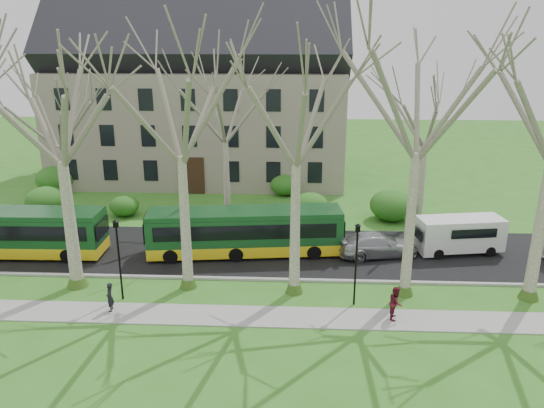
{
  "coord_description": "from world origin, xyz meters",
  "views": [
    {
      "loc": [
        2.99,
        -25.37,
        13.27
      ],
      "look_at": [
        1.61,
        3.0,
        4.04
      ],
      "focal_mm": 35.0,
      "sensor_mm": 36.0,
      "label": 1
    }
  ],
  "objects_px": {
    "bus_lead": "(6,232)",
    "sedan": "(377,245)",
    "pedestrian_b": "(396,303)",
    "pedestrian_a": "(110,297)",
    "van_a": "(459,235)",
    "bus_follow": "(245,231)"
  },
  "relations": [
    {
      "from": "bus_lead",
      "to": "bus_follow",
      "type": "relative_size",
      "value": 1.0
    },
    {
      "from": "van_a",
      "to": "pedestrian_b",
      "type": "bearing_deg",
      "value": -132.09
    },
    {
      "from": "sedan",
      "to": "pedestrian_b",
      "type": "relative_size",
      "value": 3.04
    },
    {
      "from": "bus_follow",
      "to": "pedestrian_b",
      "type": "height_order",
      "value": "bus_follow"
    },
    {
      "from": "bus_follow",
      "to": "van_a",
      "type": "height_order",
      "value": "bus_follow"
    },
    {
      "from": "pedestrian_a",
      "to": "pedestrian_b",
      "type": "xyz_separation_m",
      "value": [
        13.99,
        -0.03,
        0.08
      ]
    },
    {
      "from": "bus_follow",
      "to": "sedan",
      "type": "xyz_separation_m",
      "value": [
        8.16,
        0.1,
        -0.76
      ]
    },
    {
      "from": "bus_follow",
      "to": "van_a",
      "type": "relative_size",
      "value": 2.27
    },
    {
      "from": "sedan",
      "to": "van_a",
      "type": "xyz_separation_m",
      "value": [
        5.18,
        0.76,
        0.41
      ]
    },
    {
      "from": "sedan",
      "to": "van_a",
      "type": "relative_size",
      "value": 0.96
    },
    {
      "from": "bus_lead",
      "to": "sedan",
      "type": "distance_m",
      "value": 22.88
    },
    {
      "from": "van_a",
      "to": "bus_lead",
      "type": "bearing_deg",
      "value": 174.09
    },
    {
      "from": "van_a",
      "to": "bus_follow",
      "type": "bearing_deg",
      "value": 174.34
    },
    {
      "from": "bus_follow",
      "to": "sedan",
      "type": "height_order",
      "value": "bus_follow"
    },
    {
      "from": "bus_lead",
      "to": "pedestrian_a",
      "type": "height_order",
      "value": "bus_lead"
    },
    {
      "from": "van_a",
      "to": "pedestrian_b",
      "type": "distance_m",
      "value": 9.91
    },
    {
      "from": "bus_lead",
      "to": "van_a",
      "type": "distance_m",
      "value": 28.09
    },
    {
      "from": "bus_lead",
      "to": "van_a",
      "type": "relative_size",
      "value": 2.28
    },
    {
      "from": "pedestrian_b",
      "to": "pedestrian_a",
      "type": "bearing_deg",
      "value": 102.12
    },
    {
      "from": "bus_lead",
      "to": "pedestrian_a",
      "type": "xyz_separation_m",
      "value": [
        8.69,
        -6.61,
        -0.74
      ]
    },
    {
      "from": "bus_follow",
      "to": "van_a",
      "type": "xyz_separation_m",
      "value": [
        13.34,
        0.86,
        -0.34
      ]
    },
    {
      "from": "van_a",
      "to": "pedestrian_b",
      "type": "height_order",
      "value": "van_a"
    }
  ]
}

